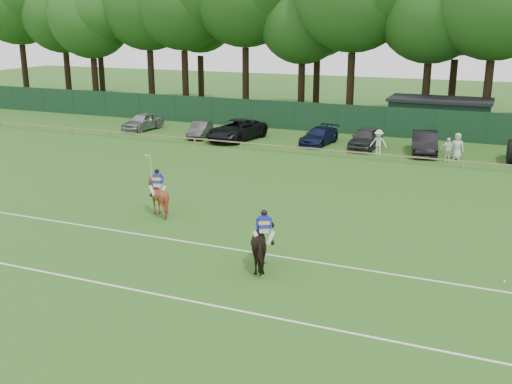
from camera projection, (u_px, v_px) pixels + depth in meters
The scene contains 20 objects.
ground at pixel (220, 238), 26.72m from camera, with size 160.00×160.00×0.00m, color #1E4C14.
horse_dark at pixel (264, 246), 23.23m from camera, with size 1.02×2.24×1.89m, color black.
horse_chestnut at pixel (158, 197), 29.69m from camera, with size 1.48×1.67×1.84m, color maroon.
sedan_silver at pixel (143, 122), 52.59m from camera, with size 1.79×4.45×1.51m, color #949799.
sedan_grey at pixel (200, 130), 49.46m from camera, with size 1.35×3.88×1.28m, color #303032.
suv_black at pixel (237, 130), 48.27m from camera, with size 2.72×5.89×1.64m, color black.
sedan_navy at pixel (319, 136), 46.63m from camera, with size 1.85×4.54×1.32m, color #12183A.
hatch_grey at pixel (366, 138), 45.08m from camera, with size 1.84×4.58×1.56m, color #303033.
estate_black at pixel (424, 143), 43.30m from camera, with size 1.72×4.93×1.62m, color black.
spectator_left at pixel (379, 143), 42.75m from camera, with size 1.19×0.69×1.85m, color silver.
spectator_mid at pixel (448, 150), 40.92m from camera, with size 0.97×0.40×1.65m, color white.
spectator_right at pixel (457, 146), 41.50m from camera, with size 0.90×0.59×1.85m, color silver.
rider_dark at pixel (264, 226), 22.99m from camera, with size 0.89×0.60×1.41m.
rider_chestnut at pixel (157, 181), 29.46m from camera, with size 0.97×0.51×2.05m.
polo_ball at pixel (505, 282), 22.16m from camera, with size 0.09×0.09×0.09m, color silver.
pitch_lines at pixel (181, 267), 23.62m from camera, with size 60.00×5.10×0.01m.
pitch_rail at pixel (331, 150), 42.54m from camera, with size 62.10×0.10×0.50m.
perimeter_fence at pixel (361, 120), 50.29m from camera, with size 92.08×0.08×2.50m.
utility_shed at pixel (439, 116), 50.63m from camera, with size 8.40×4.40×3.04m.
tree_row at pixel (401, 122), 56.98m from camera, with size 96.00×12.00×21.00m, color #26561C, non-canonical shape.
Camera 1 is at (11.23, -22.51, 9.39)m, focal length 42.00 mm.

